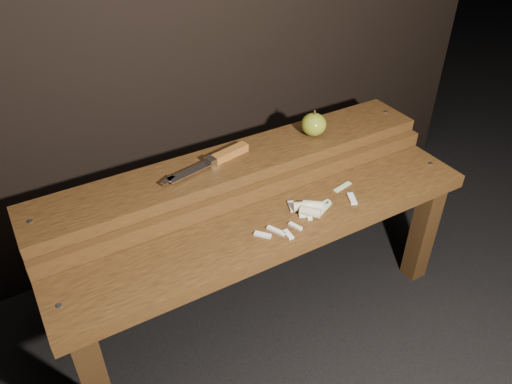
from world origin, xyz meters
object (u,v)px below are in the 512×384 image
bench_front_tier (279,244)px  knife (220,158)px  bench_rear_tier (238,183)px  apple (314,124)px

bench_front_tier → knife: (-0.05, 0.24, 0.16)m
bench_rear_tier → knife: bearing=164.4°
bench_rear_tier → apple: (0.27, 0.00, 0.12)m
knife → apple: bearing=-1.6°
apple → bench_front_tier: bearing=-139.1°
bench_rear_tier → apple: bearing=0.9°
bench_front_tier → bench_rear_tier: (0.00, 0.23, 0.06)m
bench_rear_tier → apple: size_ratio=14.80×
bench_front_tier → knife: 0.29m
bench_front_tier → bench_rear_tier: 0.23m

